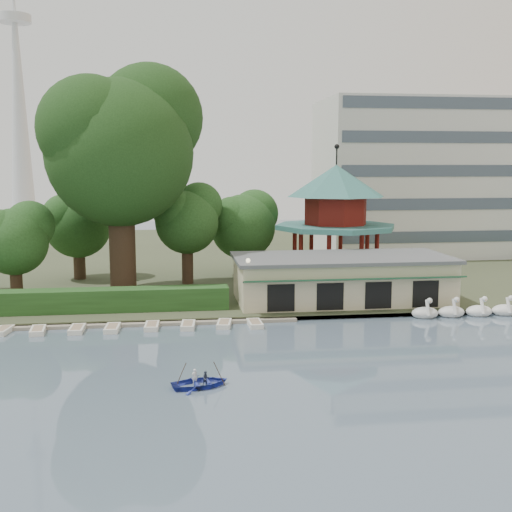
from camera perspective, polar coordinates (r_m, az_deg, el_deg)
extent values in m
plane|color=slate|center=(33.72, 0.68, -12.81)|extent=(220.00, 220.00, 0.00)
cube|color=#424930|center=(84.14, -4.40, -0.06)|extent=(220.00, 70.00, 0.40)
cube|color=gray|center=(50.12, -2.17, -5.65)|extent=(220.00, 0.60, 0.30)
cube|color=gray|center=(50.38, -15.95, -5.92)|extent=(34.00, 1.60, 0.24)
cube|color=beige|center=(56.00, 7.60, -2.12)|extent=(18.00, 8.00, 3.60)
cube|color=#595B5E|center=(55.69, 7.64, -0.14)|extent=(18.60, 8.60, 0.30)
cube|color=#194C2D|center=(51.79, 8.86, -2.07)|extent=(18.00, 1.59, 0.45)
cylinder|color=beige|center=(66.24, 7.00, -1.59)|extent=(10.40, 10.40, 1.20)
cylinder|color=#34726B|center=(65.60, 7.07, 2.59)|extent=(12.40, 12.40, 0.50)
cylinder|color=maroon|center=(65.47, 7.10, 4.03)|extent=(6.40, 6.40, 2.80)
cone|color=#34726B|center=(65.33, 7.14, 6.65)|extent=(10.00, 10.00, 3.20)
cylinder|color=black|center=(65.32, 7.18, 8.84)|extent=(0.16, 0.16, 1.80)
cube|color=silver|center=(88.24, 15.58, 6.70)|extent=(30.00, 14.00, 20.00)
cone|color=silver|center=(176.16, -20.38, 13.40)|extent=(6.00, 6.00, 60.00)
cylinder|color=silver|center=(178.90, -20.68, 19.14)|extent=(8.00, 8.00, 2.00)
cube|color=#27511F|center=(53.81, -18.66, -3.87)|extent=(30.00, 2.00, 1.80)
cylinder|color=black|center=(51.45, -0.70, -2.72)|extent=(0.12, 0.12, 4.00)
sphere|color=beige|center=(51.10, -0.70, -0.41)|extent=(0.36, 0.36, 0.36)
cylinder|color=#3A281C|center=(59.71, -11.82, 1.64)|extent=(2.38, 2.38, 10.27)
sphere|color=#1E3F16|center=(59.37, -12.03, 8.95)|extent=(13.22, 13.22, 13.22)
sphere|color=#1E3F16|center=(61.36, -9.46, 12.06)|extent=(9.91, 9.91, 9.91)
sphere|color=#1E3F16|center=(58.35, -14.50, 10.91)|extent=(9.25, 9.25, 9.25)
cylinder|color=#3A281C|center=(59.52, -20.55, -1.71)|extent=(1.04, 1.04, 4.11)
sphere|color=#27511F|center=(59.11, -20.69, 1.20)|extent=(5.80, 5.80, 5.80)
sphere|color=#27511F|center=(59.57, -19.48, 2.58)|extent=(4.35, 4.35, 4.35)
sphere|color=#27511F|center=(58.71, -21.82, 1.90)|extent=(4.06, 4.06, 4.06)
cylinder|color=#3A281C|center=(63.86, -6.11, -0.25)|extent=(1.12, 1.12, 4.91)
sphere|color=#27511F|center=(63.45, -6.16, 3.00)|extent=(6.22, 6.22, 6.22)
sphere|color=#27511F|center=(64.30, -5.09, 4.49)|extent=(4.67, 4.67, 4.67)
sphere|color=#27511F|center=(62.73, -7.16, 3.83)|extent=(4.36, 4.36, 4.36)
cylinder|color=#3A281C|center=(68.27, -1.16, 0.02)|extent=(1.23, 1.23, 4.19)
sphere|color=#27511F|center=(67.91, -1.17, 2.62)|extent=(6.86, 6.86, 6.86)
sphere|color=#27511F|center=(68.98, -0.13, 3.82)|extent=(5.14, 5.14, 5.14)
sphere|color=#27511F|center=(67.04, -2.12, 3.26)|extent=(4.80, 4.80, 4.80)
cylinder|color=#3A281C|center=(68.49, -15.44, -0.11)|extent=(1.20, 1.20, 4.49)
sphere|color=#27511F|center=(68.12, -15.54, 2.65)|extent=(6.69, 6.69, 6.69)
sphere|color=#27511F|center=(68.83, -14.37, 3.95)|extent=(5.02, 5.02, 5.02)
sphere|color=#27511F|center=(67.56, -16.63, 3.33)|extent=(4.68, 4.68, 4.68)
ellipsoid|color=silver|center=(53.00, 14.78, -4.94)|extent=(2.16, 1.44, 0.99)
cylinder|color=silver|center=(52.38, 15.03, -4.48)|extent=(0.26, 0.79, 1.29)
sphere|color=silver|center=(51.98, 15.18, -3.85)|extent=(0.44, 0.44, 0.44)
ellipsoid|color=white|center=(53.94, 16.97, -4.80)|extent=(2.16, 1.44, 0.99)
cylinder|color=white|center=(53.34, 17.24, -4.35)|extent=(0.26, 0.79, 1.29)
sphere|color=white|center=(52.94, 17.40, -3.73)|extent=(0.44, 0.44, 0.44)
ellipsoid|color=white|center=(54.95, 19.20, -4.66)|extent=(2.16, 1.44, 0.99)
cylinder|color=white|center=(54.36, 19.48, -4.22)|extent=(0.26, 0.79, 1.29)
sphere|color=white|center=(53.97, 19.66, -3.61)|extent=(0.44, 0.44, 0.44)
ellipsoid|color=white|center=(55.98, 21.24, -4.54)|extent=(2.16, 1.44, 0.99)
cylinder|color=white|center=(55.40, 21.54, -4.10)|extent=(0.26, 0.79, 1.29)
sphere|color=white|center=(55.01, 21.73, -3.50)|extent=(0.44, 0.44, 0.44)
cube|color=white|center=(50.14, -21.59, -6.18)|extent=(1.30, 2.41, 0.36)
cube|color=white|center=(49.28, -18.82, -6.29)|extent=(1.22, 2.39, 0.36)
cube|color=white|center=(48.82, -15.62, -6.28)|extent=(1.04, 2.32, 0.36)
cube|color=white|center=(48.48, -12.65, -6.28)|extent=(1.11, 2.35, 0.36)
cube|color=white|center=(48.57, -9.24, -6.16)|extent=(1.11, 2.35, 0.36)
cube|color=white|center=(48.42, -6.07, -6.14)|extent=(1.20, 2.38, 0.36)
cube|color=white|center=(48.66, -2.85, -6.04)|extent=(1.38, 2.44, 0.36)
cube|color=white|center=(48.65, -0.09, -6.03)|extent=(1.06, 2.32, 0.36)
imported|color=#29369D|center=(35.80, -4.98, -10.81)|extent=(4.99, 4.05, 0.91)
imported|color=white|center=(35.96, -5.48, -10.61)|extent=(0.35, 0.27, 0.86)
imported|color=#31384D|center=(35.61, -4.48, -10.81)|extent=(0.47, 0.40, 0.83)
cylinder|color=#3A281C|center=(35.81, -6.93, -11.02)|extent=(0.94, 0.29, 2.01)
cylinder|color=#3A281C|center=(35.90, -3.03, -10.91)|extent=(0.94, 0.29, 2.01)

